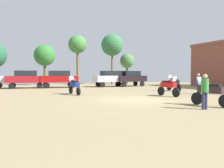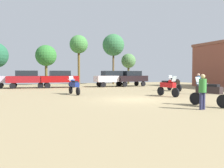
% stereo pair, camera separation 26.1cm
% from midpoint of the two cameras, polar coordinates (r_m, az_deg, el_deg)
% --- Properties ---
extents(ground_plane, '(44.00, 52.00, 0.02)m').
position_cam_midpoint_polar(ground_plane, '(15.20, 5.28, -3.82)').
color(ground_plane, '#96845D').
extents(motorcycle_1, '(0.66, 2.19, 1.50)m').
position_cam_midpoint_polar(motorcycle_1, '(17.75, 13.15, -0.55)').
color(motorcycle_1, black).
rests_on(motorcycle_1, ground).
extents(motorcycle_2, '(0.67, 2.22, 1.46)m').
position_cam_midpoint_polar(motorcycle_2, '(18.95, -9.53, -0.37)').
color(motorcycle_2, black).
rests_on(motorcycle_2, ground).
extents(motorcycle_6, '(0.79, 2.16, 1.50)m').
position_cam_midpoint_polar(motorcycle_6, '(13.02, 22.17, -1.78)').
color(motorcycle_6, black).
rests_on(motorcycle_6, ground).
extents(motorcycle_7, '(0.62, 2.28, 1.51)m').
position_cam_midpoint_polar(motorcycle_7, '(23.23, 14.42, 0.19)').
color(motorcycle_7, black).
rests_on(motorcycle_7, ground).
extents(car_1, '(4.38, 2.00, 2.00)m').
position_cam_midpoint_polar(car_1, '(29.59, -0.50, 1.59)').
color(car_1, black).
rests_on(car_1, ground).
extents(car_2, '(4.55, 2.51, 2.00)m').
position_cam_midpoint_polar(car_2, '(30.69, 4.15, 1.62)').
color(car_2, black).
rests_on(car_2, ground).
extents(car_4, '(4.36, 1.95, 2.00)m').
position_cam_midpoint_polar(car_4, '(28.42, -13.02, 1.49)').
color(car_4, black).
rests_on(car_4, ground).
extents(car_6, '(4.44, 2.15, 2.00)m').
position_cam_midpoint_polar(car_6, '(28.36, -20.38, 1.39)').
color(car_6, black).
rests_on(car_6, ground).
extents(person_1, '(0.36, 0.36, 1.65)m').
position_cam_midpoint_polar(person_1, '(11.69, 21.00, -1.13)').
color(person_1, '#2A2D50').
rests_on(person_1, ground).
extents(person_2, '(0.48, 0.48, 1.68)m').
position_cam_midpoint_polar(person_2, '(20.17, 19.84, 0.44)').
color(person_2, '#26304C').
rests_on(person_2, ground).
extents(tree_1, '(3.01, 3.01, 5.76)m').
position_cam_midpoint_polar(tree_1, '(35.26, -16.24, 6.60)').
color(tree_1, brown).
rests_on(tree_1, ground).
extents(tree_2, '(2.73, 2.73, 7.42)m').
position_cam_midpoint_polar(tree_2, '(35.96, -8.59, 9.37)').
color(tree_2, brown).
rests_on(tree_2, ground).
extents(tree_4, '(3.36, 3.36, 7.75)m').
position_cam_midpoint_polar(tree_4, '(36.69, -0.18, 9.39)').
color(tree_4, brown).
rests_on(tree_4, ground).
extents(tree_6, '(2.37, 2.37, 4.93)m').
position_cam_midpoint_polar(tree_6, '(38.81, 3.50, 5.54)').
color(tree_6, '#4D482A').
rests_on(tree_6, ground).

